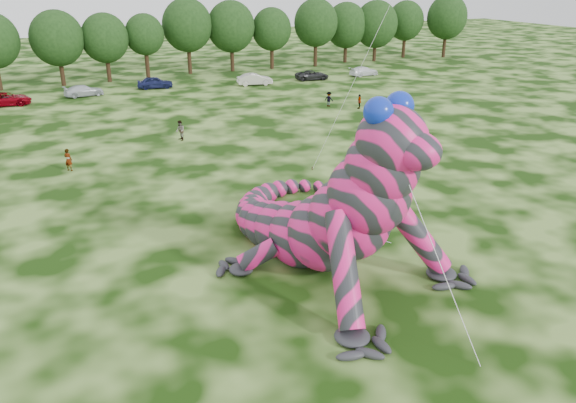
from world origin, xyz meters
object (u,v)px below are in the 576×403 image
(car_3, at_px, (84,91))
(car_5, at_px, (255,79))
(car_4, at_px, (155,82))
(car_6, at_px, (312,75))
(tree_15, at_px, (376,31))
(car_2, at_px, (6,99))
(spectator_1, at_px, (180,131))
(tree_13, at_px, (316,33))
(tree_10, at_px, (188,36))
(tree_16, at_px, (405,29))
(car_7, at_px, (364,71))
(tree_17, at_px, (446,26))
(tree_8, at_px, (106,48))
(tree_7, at_px, (58,48))
(spectator_0, at_px, (68,160))
(tree_9, at_px, (146,46))
(tree_14, at_px, (346,32))
(tree_11, at_px, (231,36))
(inflatable_gecko, at_px, (306,177))
(tree_12, at_px, (272,38))
(spectator_2, at_px, (329,99))
(spectator_3, at_px, (359,101))

(car_3, xyz_separation_m, car_5, (21.10, -2.07, 0.09))
(car_4, bearing_deg, car_6, -89.33)
(tree_15, xyz_separation_m, car_2, (-55.31, -10.97, -4.10))
(car_3, xyz_separation_m, car_6, (29.67, -1.82, -0.02))
(car_4, xyz_separation_m, spectator_1, (-3.24, -24.61, 0.14))
(tree_13, bearing_deg, car_2, -166.78)
(tree_10, relative_size, tree_16, 1.12)
(tree_13, xyz_separation_m, car_7, (2.31, -10.59, -4.43))
(tree_17, bearing_deg, tree_8, 179.67)
(tree_7, xyz_separation_m, car_3, (1.63, -8.30, -4.08))
(car_2, relative_size, spectator_0, 3.04)
(car_5, bearing_deg, car_6, -78.34)
(tree_15, relative_size, spectator_1, 5.42)
(tree_10, bearing_deg, tree_9, -168.98)
(tree_10, height_order, tree_16, tree_10)
(tree_14, bearing_deg, car_7, -108.25)
(car_4, distance_m, car_6, 21.11)
(tree_9, height_order, tree_11, tree_11)
(inflatable_gecko, bearing_deg, car_7, 33.60)
(tree_8, bearing_deg, spectator_1, -87.65)
(tree_12, distance_m, spectator_2, 26.98)
(tree_10, height_order, tree_13, tree_10)
(tree_16, relative_size, car_5, 2.05)
(tree_14, height_order, tree_17, tree_17)
(tree_15, bearing_deg, tree_9, -179.35)
(tree_17, height_order, car_7, tree_17)
(tree_15, xyz_separation_m, spectator_3, (-20.55, -28.70, -4.04))
(tree_9, relative_size, tree_13, 0.86)
(spectator_1, bearing_deg, tree_16, 121.30)
(inflatable_gecko, distance_m, tree_14, 68.76)
(car_6, distance_m, spectator_1, 32.38)
(tree_14, height_order, spectator_0, tree_14)
(inflatable_gecko, distance_m, car_5, 48.76)
(inflatable_gecko, height_order, tree_14, tree_14)
(inflatable_gecko, xyz_separation_m, car_6, (24.20, 46.27, -4.04))
(car_2, bearing_deg, car_6, -86.21)
(car_3, relative_size, spectator_3, 2.93)
(tree_10, distance_m, car_7, 25.54)
(tree_16, relative_size, car_7, 2.13)
(inflatable_gecko, height_order, tree_13, tree_13)
(tree_13, relative_size, tree_14, 1.08)
(inflatable_gecko, distance_m, tree_15, 70.77)
(spectator_0, distance_m, spectator_3, 31.65)
(tree_14, bearing_deg, car_4, -164.77)
(tree_9, height_order, spectator_1, tree_9)
(tree_15, relative_size, spectator_3, 6.20)
(tree_13, relative_size, spectator_0, 5.94)
(car_4, distance_m, spectator_3, 27.12)
(tree_8, xyz_separation_m, tree_12, (24.23, 0.75, 0.01))
(spectator_1, xyz_separation_m, spectator_3, (20.83, 3.98, -0.11))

